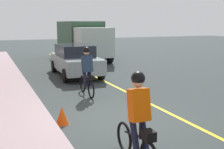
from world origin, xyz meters
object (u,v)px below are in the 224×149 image
object	(u,v)px
cyclist_follow	(138,120)
traffic_cone_near	(62,116)
box_truck_background	(82,38)
cyclist_lead	(87,72)
parked_sedan_rear	(75,60)

from	to	relation	value
cyclist_follow	traffic_cone_near	bearing A→B (deg)	16.81
box_truck_background	traffic_cone_near	size ratio (longest dim) A/B	13.88
cyclist_lead	cyclist_follow	distance (m)	5.46
cyclist_lead	cyclist_follow	world-z (taller)	same
box_truck_background	cyclist_lead	bearing A→B (deg)	-15.54
cyclist_lead	box_truck_background	xyz separation A→B (m)	(10.16, -3.08, 0.64)
box_truck_background	traffic_cone_near	world-z (taller)	box_truck_background
traffic_cone_near	cyclist_follow	bearing A→B (deg)	-164.25
parked_sedan_rear	box_truck_background	xyz separation A→B (m)	(6.01, -2.31, 0.73)
parked_sedan_rear	traffic_cone_near	size ratio (longest dim) A/B	9.17
box_truck_background	cyclist_follow	bearing A→B (deg)	-12.76
cyclist_follow	parked_sedan_rear	size ratio (longest dim) A/B	0.41
box_truck_background	parked_sedan_rear	bearing A→B (deg)	-19.73
cyclist_lead	traffic_cone_near	distance (m)	3.15
cyclist_follow	traffic_cone_near	world-z (taller)	cyclist_follow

